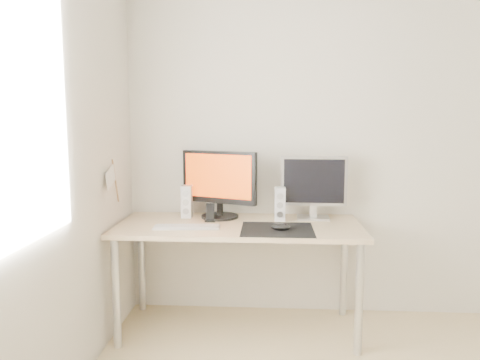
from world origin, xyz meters
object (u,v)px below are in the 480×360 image
object	(u,v)px
mouse	(281,227)
speaker_right	(280,204)
main_monitor	(219,182)
desk	(239,236)
second_monitor	(314,184)
keyboard	(187,227)
speaker_left	(187,202)
phone_dock	(210,216)

from	to	relation	value
mouse	speaker_right	size ratio (longest dim) A/B	0.52
mouse	main_monitor	xyz separation A→B (m)	(-0.42, 0.35, 0.23)
desk	speaker_right	xyz separation A→B (m)	(0.27, 0.12, 0.19)
main_monitor	second_monitor	distance (m)	0.65
keyboard	main_monitor	bearing A→B (deg)	61.10
speaker_left	desk	bearing A→B (deg)	-25.84
second_monitor	mouse	bearing A→B (deg)	-122.68
keyboard	mouse	bearing A→B (deg)	-3.63
desk	keyboard	world-z (taller)	keyboard
keyboard	phone_dock	xyz separation A→B (m)	(0.13, 0.20, 0.03)
phone_dock	speaker_left	bearing A→B (deg)	147.12
main_monitor	phone_dock	bearing A→B (deg)	-112.48
speaker_right	speaker_left	bearing A→B (deg)	174.72
mouse	main_monitor	size ratio (longest dim) A/B	0.22
speaker_right	mouse	bearing A→B (deg)	-90.11
phone_dock	main_monitor	bearing A→B (deg)	67.52
mouse	speaker_left	world-z (taller)	speaker_left
desk	second_monitor	world-z (taller)	second_monitor
speaker_left	keyboard	size ratio (longest dim) A/B	0.53
desk	main_monitor	distance (m)	0.41
mouse	second_monitor	bearing A→B (deg)	57.32
speaker_left	phone_dock	world-z (taller)	speaker_left
main_monitor	keyboard	bearing A→B (deg)	-118.90
second_monitor	main_monitor	bearing A→B (deg)	-179.21
mouse	second_monitor	world-z (taller)	second_monitor
speaker_left	speaker_right	xyz separation A→B (m)	(0.65, -0.06, 0.00)
second_monitor	keyboard	xyz separation A→B (m)	(-0.82, -0.32, -0.23)
mouse	second_monitor	distance (m)	0.48
speaker_left	phone_dock	distance (m)	0.23
second_monitor	keyboard	world-z (taller)	second_monitor
speaker_right	phone_dock	size ratio (longest dim) A/B	1.81
second_monitor	speaker_left	bearing A→B (deg)	-179.36
mouse	desk	xyz separation A→B (m)	(-0.27, 0.17, -0.10)
keyboard	speaker_left	bearing A→B (deg)	99.90
keyboard	speaker_right	bearing A→B (deg)	23.19
mouse	keyboard	xyz separation A→B (m)	(-0.59, 0.04, -0.02)
speaker_left	main_monitor	bearing A→B (deg)	0.23
mouse	phone_dock	xyz separation A→B (m)	(-0.47, 0.23, 0.01)
mouse	second_monitor	size ratio (longest dim) A/B	0.26
speaker_right	phone_dock	xyz separation A→B (m)	(-0.47, -0.06, -0.08)
desk	speaker_right	bearing A→B (deg)	24.29
second_monitor	speaker_left	size ratio (longest dim) A/B	1.99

